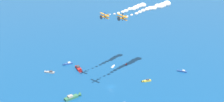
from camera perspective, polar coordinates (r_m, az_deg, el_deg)
name	(u,v)px	position (r m, az deg, el deg)	size (l,w,h in m)	color
ground_plane	(111,87)	(175.99, -0.22, -7.63)	(2000.00, 2000.00, 0.00)	navy
motorboat_near_centre	(113,66)	(203.67, 0.23, -3.30)	(4.41, 4.53, 1.46)	white
motorboat_far_port	(146,81)	(183.82, 7.23, -6.30)	(2.48, 6.66, 1.89)	gold
motorboat_far_stbd	(79,69)	(200.29, -7.04, -3.78)	(10.60, 2.92, 3.06)	#B21E1E
motorboat_offshore	(182,71)	(202.58, 14.59, -4.14)	(6.17, 5.75, 1.95)	#23478C
motorboat_trailing	(73,97)	(165.44, -8.21, -9.57)	(5.29, 11.03, 3.10)	#33704C
motorboat_ahead	(49,72)	(199.72, -13.21, -4.37)	(6.09, 7.00, 2.15)	#9E9993
motorboat_outer_ring_a	(67,64)	(210.61, -9.49, -2.69)	(2.57, 7.70, 2.19)	#23478C
marker_buoy	(126,64)	(207.61, 3.02, -2.84)	(1.10, 1.10, 2.10)	red
biplane_lead	(122,18)	(153.13, 2.17, 7.09)	(7.23, 7.11, 3.68)	orange
wingwalker_lead	(123,14)	(152.36, 2.30, 7.85)	(0.86, 0.48, 1.79)	black
smoke_trail_lead	(159,6)	(186.14, 9.89, 9.32)	(24.13, 46.41, 5.58)	silver
biplane_wingman	(104,16)	(167.57, -1.62, 7.38)	(7.23, 7.11, 3.68)	orange
wingwalker_wingman	(105,13)	(166.80, -1.53, 8.06)	(1.38, 0.73, 1.53)	#1E4CB2
smoke_trail_wingman	(136,7)	(194.08, 5.15, 9.19)	(20.44, 38.15, 4.65)	silver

